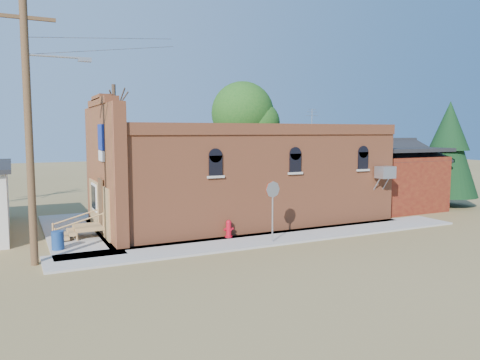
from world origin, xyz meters
name	(u,v)px	position (x,y,z in m)	size (l,w,h in m)	color
ground	(258,247)	(0.00, 0.00, 0.00)	(120.00, 120.00, 0.00)	brown
sidewalk_south	(278,238)	(1.50, 0.90, 0.04)	(19.00, 2.20, 0.08)	#9E9991
sidewalk_west	(75,232)	(-6.30, 6.00, 0.04)	(2.60, 10.00, 0.08)	#9E9991
brick_bar	(236,176)	(1.64, 5.49, 2.34)	(16.40, 7.97, 6.30)	#AD5935
red_shed	(381,171)	(11.50, 5.50, 2.27)	(5.40, 6.40, 4.30)	#57140E
utility_pole	(30,128)	(-8.14, 1.20, 4.77)	(3.12, 0.26, 9.00)	#492D1D
tree_bare_near	(114,110)	(-3.00, 13.00, 5.96)	(2.80, 2.80, 7.65)	#453127
tree_leafy	(242,113)	(6.00, 13.50, 5.93)	(4.40, 4.40, 8.15)	#453127
evergreen_tree	(449,147)	(15.50, 4.00, 3.71)	(3.60, 3.60, 6.50)	#453127
fire_hydrant	(229,229)	(-0.47, 1.80, 0.46)	(0.42, 0.38, 0.76)	#AB091A
stop_sign	(273,195)	(0.84, 0.29, 2.02)	(0.68, 0.18, 2.53)	#99999F
trash_barrel	(58,240)	(-7.30, 2.81, 0.44)	(0.47, 0.47, 0.72)	navy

